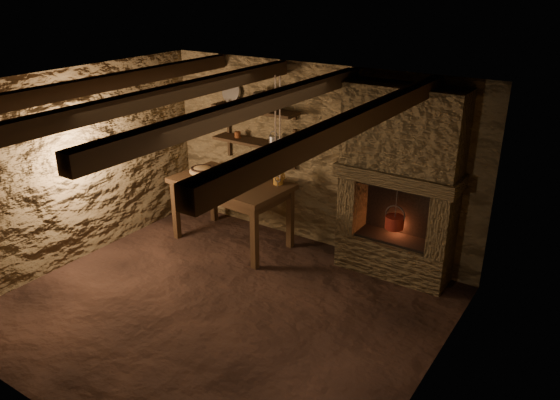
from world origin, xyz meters
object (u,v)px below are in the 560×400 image
Objects in this scene: iron_stockpot at (264,102)px; stoneware_jug at (278,170)px; work_table at (232,210)px; red_pot at (395,221)px; wooden_bowl at (202,171)px.

stoneware_jug is at bearing -32.89° from iron_stockpot.
red_pot is (2.14, 0.38, 0.23)m from work_table.
work_table is 5.98× the size of iron_stockpot.
wooden_bowl is 2.67m from red_pot.
wooden_bowl is at bearing -176.57° from work_table.
stoneware_jug reaches higher than work_table.
red_pot is at bearing 8.15° from wooden_bowl.
iron_stockpot is at bearing 176.47° from red_pot.
iron_stockpot reaches higher than red_pot.
stoneware_jug is at bearing -175.27° from red_pot.
iron_stockpot is at bearing 35.87° from wooden_bowl.
work_table is at bearing -177.49° from stoneware_jug.
iron_stockpot is 2.27m from red_pot.
work_table is 3.66× the size of stoneware_jug.
work_table is 2.99× the size of red_pot.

